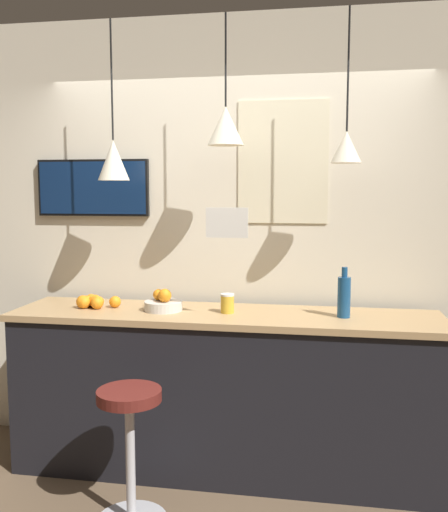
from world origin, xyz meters
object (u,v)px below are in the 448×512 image
juice_bottle (344,296)px  spread_jar (227,303)px  mounted_tv (93,188)px  bar_stool (130,435)px  fruit_bowl (163,303)px

juice_bottle → spread_jar: 0.70m
mounted_tv → juice_bottle: bearing=-12.1°
bar_stool → juice_bottle: size_ratio=2.44×
spread_jar → bar_stool: bearing=-122.2°
fruit_bowl → mounted_tv: 1.00m
bar_stool → spread_jar: size_ratio=6.16×
fruit_bowl → mounted_tv: size_ratio=0.30×
bar_stool → fruit_bowl: fruit_bowl is taller
juice_bottle → fruit_bowl: bearing=-179.9°
juice_bottle → spread_jar: (-0.70, 0.00, -0.07)m
mounted_tv → spread_jar: bearing=-20.0°
juice_bottle → mounted_tv: (-1.70, 0.37, 0.64)m
fruit_bowl → spread_jar: size_ratio=1.99×
bar_stool → mounted_tv: (-0.60, 1.01, 1.29)m
bar_stool → mounted_tv: 1.74m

